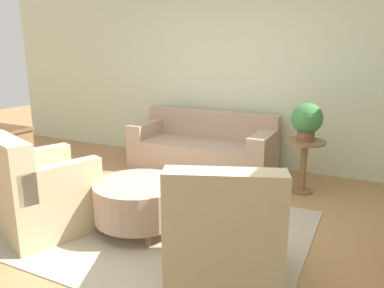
{
  "coord_description": "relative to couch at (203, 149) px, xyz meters",
  "views": [
    {
      "loc": [
        1.84,
        -2.88,
        1.72
      ],
      "look_at": [
        0.15,
        0.55,
        0.75
      ],
      "focal_mm": 35.0,
      "sensor_mm": 36.0,
      "label": 1
    }
  ],
  "objects": [
    {
      "name": "couch",
      "position": [
        0.0,
        0.0,
        0.0
      ],
      "size": [
        2.06,
        0.86,
        0.83
      ],
      "color": "tan",
      "rests_on": "ground_plane"
    },
    {
      "name": "rug",
      "position": [
        0.34,
        -1.92,
        -0.3
      ],
      "size": [
        2.91,
        2.2,
        0.01
      ],
      "color": "#B2A893",
      "rests_on": "ground_plane"
    },
    {
      "name": "side_table",
      "position": [
        1.47,
        -0.29,
        0.13
      ],
      "size": [
        0.49,
        0.49,
        0.66
      ],
      "color": "olive",
      "rests_on": "ground_plane"
    },
    {
      "name": "armchair_left",
      "position": [
        -0.6,
        -2.45,
        0.07
      ],
      "size": [
        1.04,
        1.04,
        0.96
      ],
      "color": "#C6B289",
      "rests_on": "rug"
    },
    {
      "name": "ground_plane",
      "position": [
        0.34,
        -1.92,
        -0.31
      ],
      "size": [
        16.0,
        16.0,
        0.0
      ],
      "primitive_type": "plane",
      "color": "#AD7F51"
    },
    {
      "name": "wall_back",
      "position": [
        0.34,
        0.56,
        1.09
      ],
      "size": [
        8.85,
        0.12,
        2.8
      ],
      "color": "beige",
      "rests_on": "ground_plane"
    },
    {
      "name": "armchair_right",
      "position": [
        1.28,
        -2.45,
        0.07
      ],
      "size": [
        1.04,
        1.04,
        0.96
      ],
      "color": "#C6B289",
      "rests_on": "rug"
    },
    {
      "name": "potted_plant_on_side_table",
      "position": [
        1.47,
        -0.29,
        0.6
      ],
      "size": [
        0.37,
        0.37,
        0.45
      ],
      "color": "brown",
      "rests_on": "side_table"
    },
    {
      "name": "ottoman_table",
      "position": [
        0.23,
        -2.01,
        -0.0
      ],
      "size": [
        0.86,
        0.86,
        0.48
      ],
      "color": "tan",
      "rests_on": "rug"
    }
  ]
}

